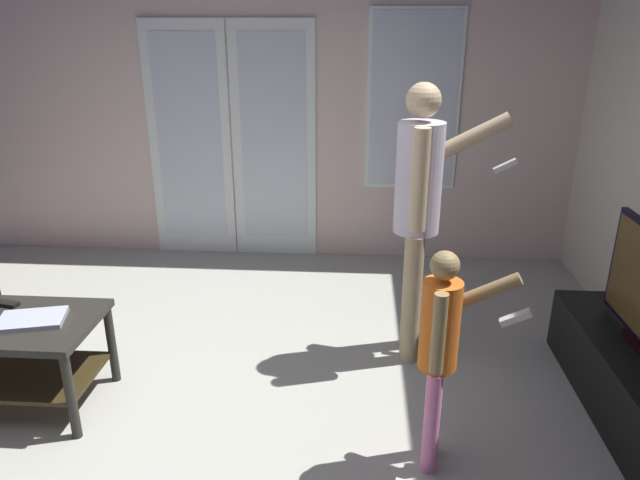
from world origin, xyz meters
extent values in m
cube|color=#A0A196|center=(0.00, 0.00, -0.01)|extent=(5.74, 5.21, 0.02)
cube|color=beige|center=(0.00, 2.58, 1.44)|extent=(5.74, 0.06, 2.88)
cube|color=white|center=(-0.46, 2.53, 0.99)|extent=(0.72, 0.02, 2.05)
cube|color=silver|center=(-0.46, 2.52, 1.04)|extent=(0.56, 0.01, 1.75)
cube|color=white|center=(0.27, 2.53, 0.99)|extent=(0.72, 0.02, 2.05)
cube|color=silver|center=(0.27, 2.52, 1.04)|extent=(0.56, 0.01, 1.75)
cube|color=white|center=(1.43, 2.53, 1.37)|extent=(0.76, 0.02, 1.46)
cube|color=silver|center=(1.43, 2.52, 1.37)|extent=(0.70, 0.01, 1.40)
cube|color=black|center=(-0.85, 0.22, 0.50)|extent=(0.98, 0.57, 0.04)
cube|color=#2E2410|center=(-0.85, 0.22, 0.18)|extent=(0.90, 0.49, 0.02)
cylinder|color=black|center=(-0.40, -0.04, 0.24)|extent=(0.05, 0.05, 0.48)
cylinder|color=black|center=(-0.40, 0.47, 0.24)|extent=(0.05, 0.05, 0.48)
cube|color=black|center=(2.50, 0.36, 0.19)|extent=(0.46, 1.45, 0.38)
cylinder|color=tan|center=(1.34, 0.82, 0.41)|extent=(0.11, 0.11, 0.82)
cylinder|color=tan|center=(1.35, 0.99, 0.41)|extent=(0.11, 0.11, 0.82)
cylinder|color=silver|center=(1.35, 0.90, 1.15)|extent=(0.27, 0.27, 0.64)
sphere|color=#D6B68A|center=(1.35, 0.90, 1.59)|extent=(0.20, 0.20, 0.20)
cylinder|color=#D6B68A|center=(1.33, 0.72, 1.18)|extent=(0.09, 0.09, 0.57)
cylinder|color=#D6B68A|center=(1.61, 1.07, 1.33)|extent=(0.55, 0.13, 0.36)
cube|color=white|center=(1.86, 1.05, 1.19)|extent=(0.14, 0.05, 0.09)
cylinder|color=pink|center=(1.36, -0.15, 0.27)|extent=(0.07, 0.07, 0.53)
cylinder|color=pink|center=(1.39, -0.03, 0.27)|extent=(0.07, 0.07, 0.53)
cylinder|color=orange|center=(1.38, -0.09, 0.74)|extent=(0.17, 0.17, 0.42)
sphere|color=#92784B|center=(1.38, -0.09, 1.03)|extent=(0.13, 0.13, 0.13)
cylinder|color=#92784B|center=(1.35, -0.20, 0.77)|extent=(0.06, 0.06, 0.37)
cylinder|color=#92784B|center=(1.55, 0.00, 0.86)|extent=(0.36, 0.12, 0.24)
cube|color=white|center=(1.71, -0.03, 0.76)|extent=(0.14, 0.06, 0.10)
cube|color=#A8AFC1|center=(-0.68, 0.21, 0.53)|extent=(0.37, 0.30, 0.03)
cube|color=black|center=(-0.94, 0.38, 0.53)|extent=(0.18, 0.09, 0.02)
camera|label=1|loc=(1.01, -2.36, 1.99)|focal=32.48mm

